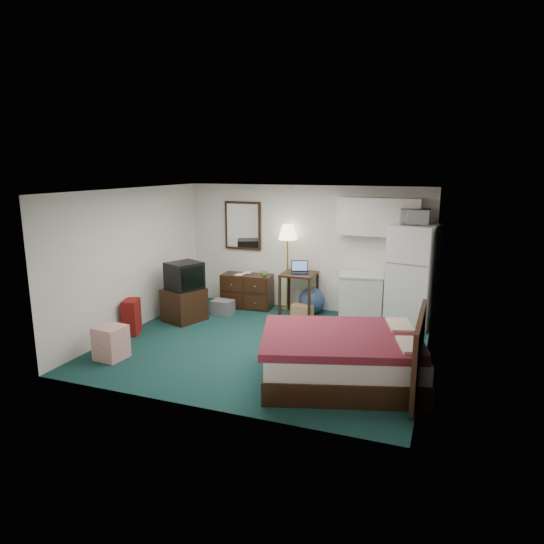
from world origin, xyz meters
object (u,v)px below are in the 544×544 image
at_px(dresser, 247,291).
at_px(fridge, 412,276).
at_px(kitchen_counter, 361,297).
at_px(bed, 342,358).
at_px(tv_stand, 184,305).
at_px(suitcase, 132,317).
at_px(floor_lamp, 287,268).
at_px(desk, 299,294).

distance_m(dresser, fridge, 3.31).
xyz_separation_m(dresser, kitchen_counter, (2.33, 0.03, 0.08)).
bearing_deg(bed, tv_stand, 138.06).
distance_m(dresser, suitcase, 2.52).
bearing_deg(suitcase, bed, -28.17).
bearing_deg(fridge, floor_lamp, -171.45).
distance_m(desk, kitchen_counter, 1.20).
xyz_separation_m(floor_lamp, desk, (0.32, -0.23, -0.45)).
bearing_deg(floor_lamp, tv_stand, -138.72).
bearing_deg(kitchen_counter, suitcase, -156.82).
bearing_deg(kitchen_counter, fridge, -10.76).
relative_size(floor_lamp, tv_stand, 2.59).
distance_m(desk, fridge, 2.18).
distance_m(fridge, suitcase, 5.04).
bearing_deg(tv_stand, dresser, 76.87).
bearing_deg(kitchen_counter, tv_stand, -166.95).
distance_m(fridge, tv_stand, 4.25).
relative_size(dresser, tv_stand, 1.52).
relative_size(floor_lamp, bed, 0.84).
distance_m(bed, tv_stand, 3.72).
height_order(dresser, tv_stand, dresser).
distance_m(desk, suitcase, 3.19).
xyz_separation_m(dresser, desk, (1.13, -0.06, 0.06)).
bearing_deg(floor_lamp, bed, -58.91).
bearing_deg(bed, fridge, 60.08).
distance_m(bed, suitcase, 3.88).
xyz_separation_m(floor_lamp, tv_stand, (-1.58, -1.39, -0.56)).
bearing_deg(floor_lamp, dresser, -167.93).
distance_m(kitchen_counter, bed, 2.84).
bearing_deg(dresser, kitchen_counter, -3.57).
height_order(bed, tv_stand, bed).
xyz_separation_m(desk, suitcase, (-2.36, -2.14, -0.11)).
distance_m(floor_lamp, desk, 0.60).
height_order(kitchen_counter, fridge, fridge).
height_order(desk, tv_stand, desk).
relative_size(dresser, floor_lamp, 0.59).
bearing_deg(fridge, kitchen_counter, -169.33).
relative_size(desk, kitchen_counter, 0.97).
height_order(desk, bed, desk).
bearing_deg(dresser, tv_stand, -126.71).
bearing_deg(bed, desk, 101.41).
distance_m(floor_lamp, bed, 3.51).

